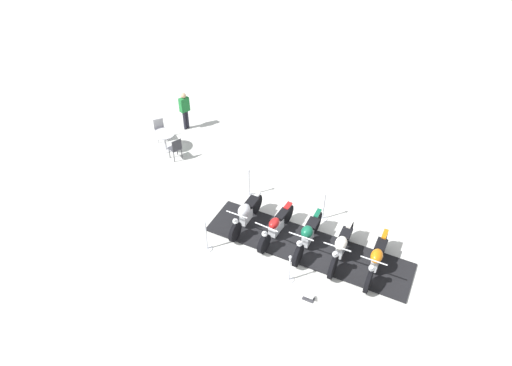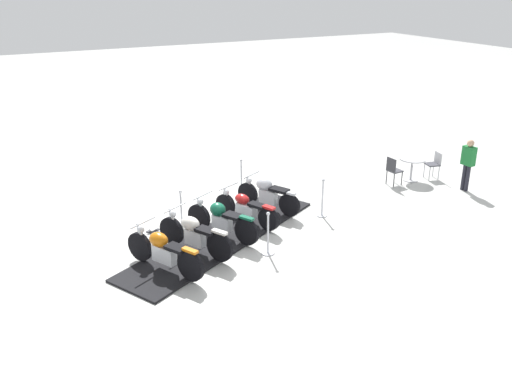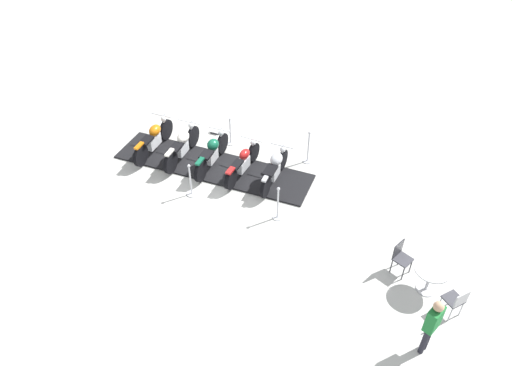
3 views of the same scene
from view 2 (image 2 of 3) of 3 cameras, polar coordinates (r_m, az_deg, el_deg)
name	(u,v)px [view 2 (image 2 of 3)]	position (r m, az deg, el deg)	size (l,w,h in m)	color
ground_plane	(223,238)	(14.19, -3.52, -5.79)	(80.00, 80.00, 0.00)	silver
display_platform	(223,237)	(14.18, -3.53, -5.68)	(6.40, 1.54, 0.06)	black
motorcycle_chrome	(267,193)	(15.52, 1.18, -1.07)	(1.11, 1.93, 0.96)	black
motorcycle_maroon	(246,208)	(14.76, -1.09, -2.65)	(1.09, 2.04, 0.91)	black
motorcycle_forest	(221,219)	(13.97, -3.68, -3.78)	(1.20, 2.06, 1.01)	black
motorcycle_cream	(194,233)	(13.25, -6.53, -5.25)	(1.21, 2.03, 1.05)	black
motorcycle_copper	(163,250)	(12.59, -9.72, -6.98)	(1.20, 2.09, 1.03)	black
stanchion_right_mid	(181,213)	(14.89, -7.83, -3.14)	(0.30, 0.30, 1.02)	silver
stanchion_right_front	(241,183)	(16.80, -1.55, 0.05)	(0.32, 0.32, 1.14)	silver
stanchion_left_mid	(268,240)	(13.27, 1.26, -6.02)	(0.33, 0.33, 1.11)	silver
stanchion_left_front	(322,203)	(15.37, 6.96, -2.05)	(0.28, 0.28, 1.12)	silver
info_placard	(153,229)	(14.77, -10.77, -4.72)	(0.38, 0.35, 0.21)	#333338
cafe_table	(412,164)	(18.59, 16.04, 1.94)	(0.86, 0.86, 0.76)	#B7B7BC
cafe_chair_near_table	(393,169)	(18.04, 14.19, 1.41)	(0.42, 0.42, 0.93)	#2D2D33
cafe_chair_across_table	(434,163)	(19.01, 18.17, 2.00)	(0.48, 0.48, 0.90)	#B7B7BC
bystander_person	(468,160)	(18.14, 21.34, 2.22)	(0.25, 0.42, 1.66)	#23232D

